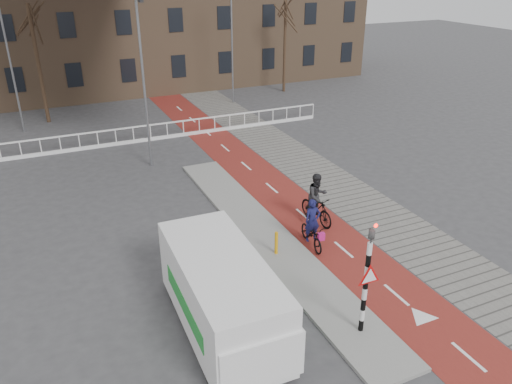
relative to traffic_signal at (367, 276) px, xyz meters
name	(u,v)px	position (x,y,z in m)	size (l,w,h in m)	color
ground	(339,290)	(0.60, 2.02, -1.99)	(120.00, 120.00, 0.00)	#38383A
bike_lane	(254,173)	(2.10, 12.02, -1.98)	(2.50, 60.00, 0.01)	maroon
sidewalk	(303,164)	(4.90, 12.02, -1.98)	(3.00, 60.00, 0.01)	slate
curb_island	(266,236)	(-0.10, 6.02, -1.93)	(1.80, 16.00, 0.12)	gray
traffic_signal	(367,276)	(0.00, 0.00, 0.00)	(0.80, 0.80, 3.68)	black
bollard	(276,243)	(-0.36, 4.68, -1.44)	(0.12, 0.12, 0.86)	orange
cyclist_near	(312,231)	(1.16, 4.77, -1.35)	(0.83, 1.85, 1.88)	black
cyclist_far	(317,203)	(2.25, 6.28, -1.11)	(0.98, 2.04, 2.12)	black
van	(222,293)	(-3.50, 1.86, -0.76)	(2.30, 5.48, 2.33)	white
railing	(98,143)	(-4.40, 19.02, -1.68)	(28.00, 0.10, 0.99)	silver
tree_mid	(39,65)	(-6.62, 25.51, 1.68)	(0.24, 0.24, 7.33)	#2F2015
tree_right	(285,46)	(11.31, 26.54, 1.60)	(0.22, 0.22, 7.19)	#2F2015
streetlight_near	(144,87)	(-2.34, 15.12, 2.11)	(0.12, 0.12, 8.21)	slate
streetlight_left	(12,70)	(-8.15, 23.98, 1.77)	(0.12, 0.12, 7.52)	slate
streetlight_right	(232,41)	(6.27, 25.05, 2.44)	(0.12, 0.12, 8.86)	slate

